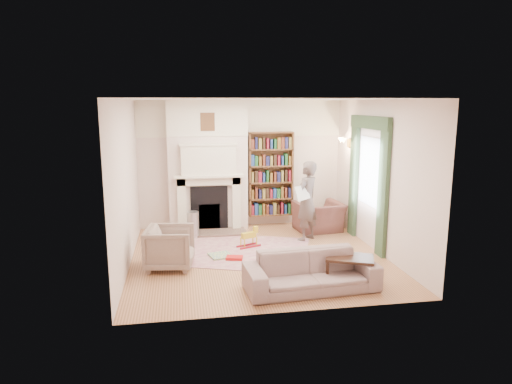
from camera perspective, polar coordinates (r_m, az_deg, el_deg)
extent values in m
plane|color=brown|center=(8.34, 0.29, -8.11)|extent=(4.50, 4.50, 0.00)
plane|color=white|center=(7.87, 0.31, 11.51)|extent=(4.50, 4.50, 0.00)
plane|color=beige|center=(10.19, -1.88, 3.52)|extent=(4.50, 0.00, 4.50)
plane|color=beige|center=(5.83, 4.10, -2.26)|extent=(4.50, 0.00, 4.50)
plane|color=beige|center=(7.92, -15.95, 0.91)|extent=(0.00, 4.50, 4.50)
plane|color=beige|center=(8.66, 15.14, 1.79)|extent=(0.00, 4.50, 4.50)
cube|color=beige|center=(9.94, -6.04, 3.28)|extent=(1.70, 0.35, 2.80)
cube|color=silver|center=(9.69, -5.91, 2.00)|extent=(1.47, 0.24, 0.05)
cube|color=black|center=(9.91, -5.86, -2.04)|extent=(0.80, 0.06, 0.96)
cube|color=silver|center=(9.66, -5.95, 3.98)|extent=(1.15, 0.18, 0.62)
cube|color=brown|center=(10.20, 1.85, 2.25)|extent=(1.00, 0.24, 1.85)
cube|color=silver|center=(9.00, 14.02, 2.51)|extent=(0.02, 0.90, 1.30)
cube|color=#2C412A|center=(8.40, 15.61, 0.10)|extent=(0.07, 0.32, 2.40)
cube|color=#2C412A|center=(9.67, 12.11, 1.67)|extent=(0.07, 0.32, 2.40)
cube|color=#2C412A|center=(8.90, 14.03, 8.44)|extent=(0.09, 1.70, 0.24)
cube|color=#C8AC97|center=(8.66, -2.49, -7.34)|extent=(3.14, 2.77, 0.01)
imported|color=#542D2C|center=(9.99, 7.84, -3.08)|extent=(1.07, 0.96, 0.63)
imported|color=#9C9581|center=(7.84, -10.70, -6.84)|extent=(0.88, 0.86, 0.71)
imported|color=gray|center=(6.91, 6.90, -9.83)|extent=(2.01, 0.90, 0.57)
imported|color=#544643|center=(9.19, 6.36, -1.14)|extent=(0.70, 0.68, 1.61)
cube|color=silver|center=(8.92, 5.81, -0.10)|extent=(0.39, 0.36, 0.28)
cylinder|color=#ADAFB6|center=(9.50, -7.87, -4.07)|extent=(0.31, 0.31, 0.55)
cube|color=#DCE350|center=(8.35, -4.46, -7.92)|extent=(0.46, 0.46, 0.03)
cube|color=#B61414|center=(8.19, -2.72, -8.21)|extent=(0.33, 0.26, 0.05)
cube|color=red|center=(7.79, 0.71, -9.35)|extent=(0.30, 0.29, 0.02)
cube|color=red|center=(8.00, 1.41, -8.81)|extent=(0.30, 0.29, 0.02)
cube|color=red|center=(8.21, 1.55, -8.27)|extent=(0.29, 0.26, 0.02)
cube|color=red|center=(8.07, 4.85, -8.67)|extent=(0.29, 0.26, 0.02)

